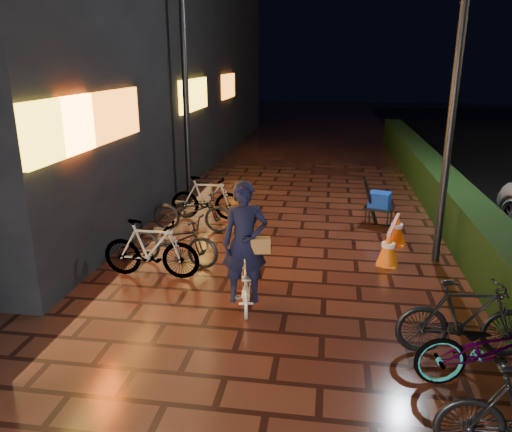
# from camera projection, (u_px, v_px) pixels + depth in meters

# --- Properties ---
(ground) EXTENTS (80.00, 80.00, 0.00)m
(ground) POSITION_uv_depth(u_px,v_px,m) (277.00, 355.00, 6.33)
(ground) COLOR #381911
(ground) RESTS_ON ground
(hedge) EXTENTS (0.70, 20.00, 1.00)m
(hedge) POSITION_uv_depth(u_px,v_px,m) (433.00, 181.00, 13.26)
(hedge) COLOR black
(hedge) RESTS_ON ground
(storefront_block) EXTENTS (12.09, 22.00, 9.00)m
(storefront_block) POSITION_uv_depth(u_px,v_px,m) (41.00, 31.00, 17.16)
(storefront_block) COLOR black
(storefront_block) RESTS_ON ground
(lamp_post_hedge) EXTENTS (0.49, 0.15, 5.14)m
(lamp_post_hedge) POSITION_uv_depth(u_px,v_px,m) (453.00, 106.00, 8.47)
(lamp_post_hedge) COLOR black
(lamp_post_hedge) RESTS_ON ground
(lamp_post_sf) EXTENTS (0.54, 0.31, 5.86)m
(lamp_post_sf) POSITION_uv_depth(u_px,v_px,m) (185.00, 75.00, 12.32)
(lamp_post_sf) COLOR black
(lamp_post_sf) RESTS_ON ground
(cyclist) EXTENTS (0.75, 1.42, 1.95)m
(cyclist) POSITION_uv_depth(u_px,v_px,m) (245.00, 261.00, 7.40)
(cyclist) COLOR white
(cyclist) RESTS_ON ground
(traffic_barrier) EXTENTS (0.70, 1.55, 0.63)m
(traffic_barrier) POSITION_uv_depth(u_px,v_px,m) (393.00, 238.00, 9.54)
(traffic_barrier) COLOR orange
(traffic_barrier) RESTS_ON ground
(cart_assembly) EXTENTS (0.77, 0.66, 1.14)m
(cart_assembly) POSITION_uv_depth(u_px,v_px,m) (379.00, 202.00, 11.00)
(cart_assembly) COLOR black
(cart_assembly) RESTS_ON ground
(parked_bikes_storefront) EXTENTS (1.98, 3.81, 1.02)m
(parked_bikes_storefront) POSITION_uv_depth(u_px,v_px,m) (183.00, 222.00, 9.96)
(parked_bikes_storefront) COLOR black
(parked_bikes_storefront) RESTS_ON ground
(parked_bikes_hedge) EXTENTS (1.93, 2.35, 1.02)m
(parked_bikes_hedge) POSITION_uv_depth(u_px,v_px,m) (493.00, 356.00, 5.45)
(parked_bikes_hedge) COLOR black
(parked_bikes_hedge) RESTS_ON ground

